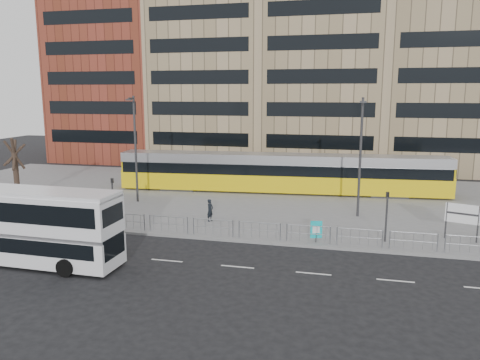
% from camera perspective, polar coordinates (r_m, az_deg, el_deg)
% --- Properties ---
extents(ground, '(120.00, 120.00, 0.00)m').
position_cam_1_polar(ground, '(29.33, -2.26, -7.45)').
color(ground, black).
rests_on(ground, ground).
extents(plaza, '(64.00, 24.00, 0.15)m').
position_cam_1_polar(plaza, '(40.57, 2.34, -2.20)').
color(plaza, slate).
rests_on(plaza, ground).
extents(kerb, '(64.00, 0.25, 0.17)m').
position_cam_1_polar(kerb, '(29.35, -2.23, -7.28)').
color(kerb, gray).
rests_on(kerb, ground).
extents(building_row, '(70.40, 18.40, 31.20)m').
position_cam_1_polar(building_row, '(61.50, 8.05, 14.12)').
color(building_row, maroon).
rests_on(building_row, ground).
extents(pedestrian_barrier, '(32.07, 0.07, 1.10)m').
position_cam_1_polar(pedestrian_barrier, '(29.05, 1.82, -5.60)').
color(pedestrian_barrier, '#989AA0').
rests_on(pedestrian_barrier, plaza).
extents(road_markings, '(62.00, 0.12, 0.01)m').
position_cam_1_polar(road_markings, '(25.44, -2.53, -10.33)').
color(road_markings, white).
rests_on(road_markings, ground).
extents(double_decker_bus, '(10.26, 2.80, 4.08)m').
position_cam_1_polar(double_decker_bus, '(27.48, -24.45, -4.87)').
color(double_decker_bus, white).
rests_on(double_decker_bus, ground).
extents(tram, '(29.53, 5.12, 3.46)m').
position_cam_1_polar(tram, '(42.55, 4.97, 0.86)').
color(tram, yellow).
rests_on(tram, plaza).
extents(station_sign, '(1.90, 0.69, 2.27)m').
position_cam_1_polar(station_sign, '(31.59, 25.49, -3.92)').
color(station_sign, '#2D2D30').
rests_on(station_sign, plaza).
extents(ad_panel, '(0.70, 0.24, 1.33)m').
position_cam_1_polar(ad_panel, '(28.76, 9.27, -6.03)').
color(ad_panel, '#2D2D30').
rests_on(ad_panel, plaza).
extents(pedestrian, '(0.54, 0.66, 1.57)m').
position_cam_1_polar(pedestrian, '(33.00, -3.67, -3.70)').
color(pedestrian, black).
rests_on(pedestrian, plaza).
extents(traffic_light_west, '(0.21, 0.24, 3.10)m').
position_cam_1_polar(traffic_light_west, '(33.76, -15.27, -1.66)').
color(traffic_light_west, '#2D2D30').
rests_on(traffic_light_west, plaza).
extents(traffic_light_east, '(0.23, 0.25, 3.10)m').
position_cam_1_polar(traffic_light_east, '(29.53, 17.46, -3.53)').
color(traffic_light_east, '#2D2D30').
rests_on(traffic_light_east, plaza).
extents(lamp_post_west, '(0.45, 1.04, 8.67)m').
position_cam_1_polar(lamp_post_west, '(39.09, -12.66, 4.17)').
color(lamp_post_west, '#2D2D30').
rests_on(lamp_post_west, plaza).
extents(lamp_post_east, '(0.45, 1.04, 8.60)m').
position_cam_1_polar(lamp_post_east, '(34.54, 14.47, 3.20)').
color(lamp_post_east, '#2D2D30').
rests_on(lamp_post_east, plaza).
extents(bare_tree, '(4.63, 4.63, 7.54)m').
position_cam_1_polar(bare_tree, '(42.66, -25.97, 4.85)').
color(bare_tree, black).
rests_on(bare_tree, plaza).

